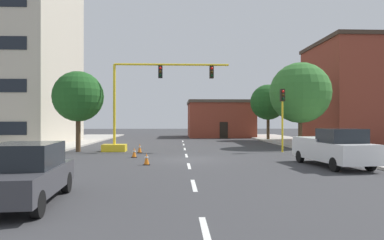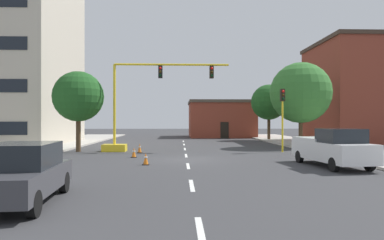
{
  "view_description": "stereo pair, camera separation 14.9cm",
  "coord_description": "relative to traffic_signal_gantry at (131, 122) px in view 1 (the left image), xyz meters",
  "views": [
    {
      "loc": [
        -0.6,
        -21.49,
        2.4
      ],
      "look_at": [
        0.53,
        5.91,
        2.43
      ],
      "focal_mm": 32.95,
      "sensor_mm": 36.0,
      "label": 1
    },
    {
      "loc": [
        -0.45,
        -21.49,
        2.4
      ],
      "look_at": [
        0.53,
        5.91,
        2.43
      ],
      "focal_mm": 32.95,
      "sensor_mm": 36.0,
      "label": 2
    }
  ],
  "objects": [
    {
      "name": "traffic_signal_gantry",
      "position": [
        0.0,
        0.0,
        0.0
      ],
      "size": [
        9.78,
        1.2,
        6.83
      ],
      "color": "yellow",
      "rests_on": "ground_plane"
    },
    {
      "name": "traffic_cone_roadside_c",
      "position": [
        1.93,
        -8.39,
        -1.96
      ],
      "size": [
        0.36,
        0.36,
        0.66
      ],
      "color": "black",
      "rests_on": "ground_plane"
    },
    {
      "name": "sidewalk_right",
      "position": [
        16.47,
        2.07,
        -2.22
      ],
      "size": [
        6.0,
        56.0,
        0.14
      ],
      "primitive_type": "cube",
      "color": "#B2ADA3",
      "rests_on": "ground_plane"
    },
    {
      "name": "traffic_cone_roadside_b",
      "position": [
        0.79,
        -4.54,
        -1.98
      ],
      "size": [
        0.36,
        0.36,
        0.63
      ],
      "color": "black",
      "rests_on": "ground_plane"
    },
    {
      "name": "sedan_dark_gray_near_left",
      "position": [
        -0.8,
        -17.13,
        -1.4
      ],
      "size": [
        2.21,
        4.64,
        1.74
      ],
      "color": "#3D3D42",
      "rests_on": "ground_plane"
    },
    {
      "name": "pickup_truck_white",
      "position": [
        11.65,
        -9.45,
        -1.31
      ],
      "size": [
        2.51,
        5.57,
        1.99
      ],
      "color": "white",
      "rests_on": "ground_plane"
    },
    {
      "name": "tree_right_far",
      "position": [
        14.49,
        14.51,
        2.3
      ],
      "size": [
        4.26,
        4.26,
        6.73
      ],
      "color": "#4C3823",
      "rests_on": "ground_plane"
    },
    {
      "name": "sidewalk_left",
      "position": [
        -8.08,
        2.07,
        -2.22
      ],
      "size": [
        6.0,
        56.0,
        0.14
      ],
      "primitive_type": "cube",
      "color": "#B2ADA3",
      "rests_on": "ground_plane"
    },
    {
      "name": "building_row_right",
      "position": [
        23.93,
        10.3,
        3.2
      ],
      "size": [
        10.48,
        10.71,
        10.96
      ],
      "color": "brown",
      "rests_on": "ground_plane"
    },
    {
      "name": "lane_stripe_seg_2",
      "position": [
        4.19,
        -8.93,
        -2.28
      ],
      "size": [
        0.16,
        2.4,
        0.01
      ],
      "primitive_type": "cube",
      "color": "silver",
      "rests_on": "ground_plane"
    },
    {
      "name": "tree_right_mid",
      "position": [
        14.55,
        3.57,
        2.58
      ],
      "size": [
        5.41,
        5.41,
        7.58
      ],
      "color": "#4C3823",
      "rests_on": "ground_plane"
    },
    {
      "name": "lane_stripe_seg_3",
      "position": [
        4.19,
        -3.43,
        -2.28
      ],
      "size": [
        0.16,
        2.4,
        0.01
      ],
      "primitive_type": "cube",
      "color": "silver",
      "rests_on": "ground_plane"
    },
    {
      "name": "building_brick_center",
      "position": [
        9.76,
        23.98,
        0.34
      ],
      "size": [
        9.34,
        9.67,
        5.22
      ],
      "color": "brown",
      "rests_on": "ground_plane"
    },
    {
      "name": "tree_left_near",
      "position": [
        -4.02,
        -0.14,
        1.94
      ],
      "size": [
        3.86,
        3.86,
        6.18
      ],
      "color": "#4C3823",
      "rests_on": "ground_plane"
    },
    {
      "name": "lane_stripe_seg_5",
      "position": [
        4.19,
        7.57,
        -2.28
      ],
      "size": [
        0.16,
        2.4,
        0.01
      ],
      "primitive_type": "cube",
      "color": "silver",
      "rests_on": "ground_plane"
    },
    {
      "name": "ground_plane",
      "position": [
        4.19,
        -5.93,
        -2.29
      ],
      "size": [
        160.0,
        160.0,
        0.0
      ],
      "primitive_type": "plane",
      "color": "#38383A"
    },
    {
      "name": "lane_stripe_seg_4",
      "position": [
        4.19,
        2.07,
        -2.28
      ],
      "size": [
        0.16,
        2.4,
        0.01
      ],
      "primitive_type": "cube",
      "color": "silver",
      "rests_on": "ground_plane"
    },
    {
      "name": "lane_stripe_seg_0",
      "position": [
        4.19,
        -19.93,
        -2.28
      ],
      "size": [
        0.16,
        2.4,
        0.01
      ],
      "primitive_type": "cube",
      "color": "silver",
      "rests_on": "ground_plane"
    },
    {
      "name": "lane_stripe_seg_6",
      "position": [
        4.19,
        13.07,
        -2.28
      ],
      "size": [
        0.16,
        2.4,
        0.01
      ],
      "primitive_type": "cube",
      "color": "silver",
      "rests_on": "ground_plane"
    },
    {
      "name": "lane_stripe_seg_1",
      "position": [
        4.19,
        -14.43,
        -2.28
      ],
      "size": [
        0.16,
        2.4,
        0.01
      ],
      "primitive_type": "cube",
      "color": "silver",
      "rests_on": "ground_plane"
    },
    {
      "name": "traffic_cone_roadside_a",
      "position": [
        0.8,
        -1.29,
        -1.94
      ],
      "size": [
        0.36,
        0.36,
        0.7
      ],
      "color": "black",
      "rests_on": "ground_plane"
    },
    {
      "name": "building_tall_left",
      "position": [
        -13.87,
        8.63,
        8.39
      ],
      "size": [
        12.82,
        13.67,
        21.33
      ],
      "color": "beige",
      "rests_on": "ground_plane"
    },
    {
      "name": "traffic_light_pole_right",
      "position": [
        11.56,
        -1.03,
        1.24
      ],
      "size": [
        0.32,
        0.47,
        4.8
      ],
      "color": "yellow",
      "rests_on": "ground_plane"
    }
  ]
}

